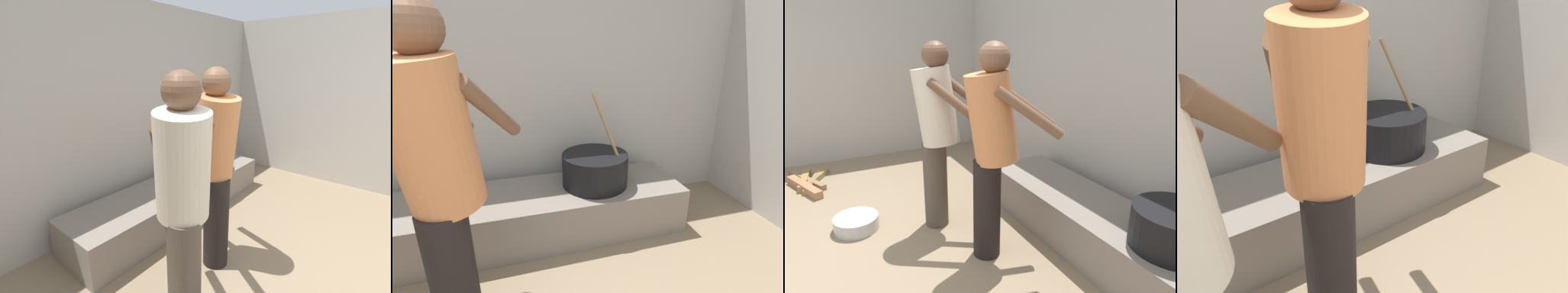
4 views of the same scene
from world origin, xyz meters
TOP-DOWN VIEW (x-y plane):
  - hearth_ledge at (0.54, 2.04)m, footprint 2.39×0.60m
  - cooking_pot_main at (1.08, 2.06)m, footprint 0.51×0.51m
  - cook_in_orange_shirt at (0.18, 1.30)m, footprint 0.57×0.72m

SIDE VIEW (x-z plane):
  - hearth_ledge at x=0.54m, z-range 0.00..0.36m
  - cooking_pot_main at x=1.08m, z-range 0.14..0.84m
  - cook_in_orange_shirt at x=0.18m, z-range 0.11..1.66m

